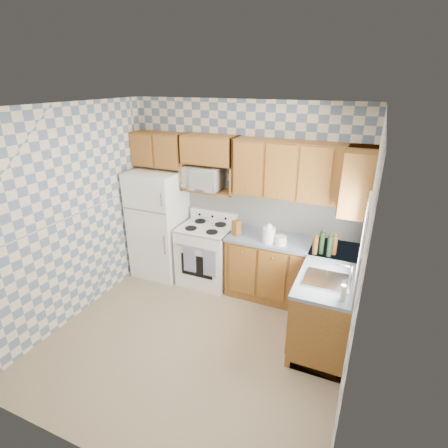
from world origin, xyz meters
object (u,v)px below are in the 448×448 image
at_px(microwave, 203,178).
at_px(electric_kettle, 269,235).
at_px(stove_body, 206,255).
at_px(refrigerator, 159,224).

xyz_separation_m(microwave, electric_kettle, (1.12, -0.31, -0.59)).
relative_size(stove_body, microwave, 1.52).
relative_size(refrigerator, stove_body, 1.87).
height_order(microwave, electric_kettle, microwave).
relative_size(refrigerator, electric_kettle, 8.01).
xyz_separation_m(stove_body, electric_kettle, (1.00, -0.14, 0.57)).
bearing_deg(refrigerator, stove_body, 1.78).
bearing_deg(microwave, refrigerator, -161.62).
bearing_deg(microwave, stove_body, -52.84).
xyz_separation_m(stove_body, microwave, (-0.11, 0.17, 1.16)).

